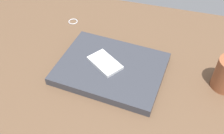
# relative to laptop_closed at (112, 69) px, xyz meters

# --- Properties ---
(desk_surface) EXTENTS (1.20, 0.80, 0.03)m
(desk_surface) POSITION_rel_laptop_closed_xyz_m (-0.00, 0.02, -0.03)
(desk_surface) COLOR brown
(desk_surface) RESTS_ON ground
(laptop_closed) EXTENTS (0.35, 0.28, 0.03)m
(laptop_closed) POSITION_rel_laptop_closed_xyz_m (0.00, 0.00, 0.00)
(laptop_closed) COLOR #33353D
(laptop_closed) RESTS_ON desk_surface
(cell_phone_on_laptop) EXTENTS (0.12, 0.11, 0.01)m
(cell_phone_on_laptop) POSITION_rel_laptop_closed_xyz_m (-0.02, 0.00, 0.02)
(cell_phone_on_laptop) COLOR silver
(cell_phone_on_laptop) RESTS_ON laptop_closed
(key_ring) EXTENTS (0.04, 0.04, 0.00)m
(key_ring) POSITION_rel_laptop_closed_xyz_m (-0.22, 0.22, -0.01)
(key_ring) COLOR silver
(key_ring) RESTS_ON desk_surface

